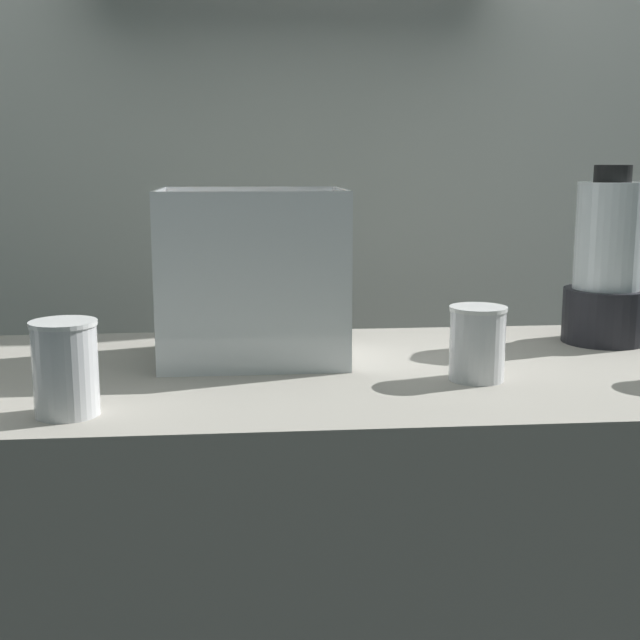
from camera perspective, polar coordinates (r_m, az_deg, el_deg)
name	(u,v)px	position (r m, az deg, el deg)	size (l,w,h in m)	color
counter	(320,623)	(1.55, 0.00, -19.62)	(1.40, 0.64, 0.90)	#9E998E
back_wall_unit	(290,147)	(2.10, -2.02, 11.51)	(2.60, 0.24, 2.50)	silver
carrot_display_bin	(251,305)	(1.44, -4.67, 0.98)	(0.31, 0.24, 0.29)	white
blender_pitcher	(607,270)	(1.64, 18.67, 3.20)	(0.15, 0.15, 0.32)	black
juice_cup_orange_left	(66,375)	(1.17, -16.66, -3.52)	(0.09, 0.09, 0.13)	white
juice_cup_mango_middle	(477,346)	(1.32, 10.48, -1.75)	(0.09, 0.09, 0.11)	white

